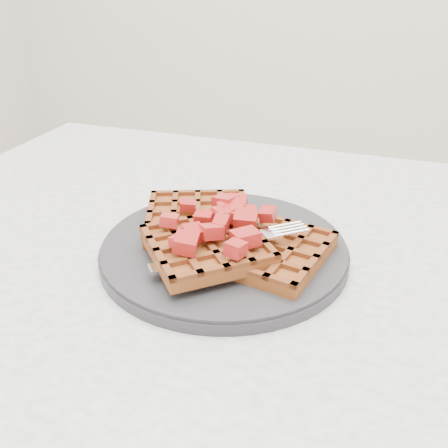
# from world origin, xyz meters

# --- Properties ---
(table) EXTENTS (1.20, 0.80, 0.75)m
(table) POSITION_xyz_m (0.00, 0.00, 0.64)
(table) COLOR silver
(table) RESTS_ON ground
(plate) EXTENTS (0.27, 0.27, 0.02)m
(plate) POSITION_xyz_m (-0.13, 0.01, 0.76)
(plate) COLOR #252527
(plate) RESTS_ON table
(waffles) EXTENTS (0.24, 0.23, 0.03)m
(waffles) POSITION_xyz_m (-0.13, 0.01, 0.78)
(waffles) COLOR brown
(waffles) RESTS_ON plate
(strawberry_pile) EXTENTS (0.15, 0.15, 0.02)m
(strawberry_pile) POSITION_xyz_m (-0.13, 0.01, 0.80)
(strawberry_pile) COLOR #890000
(strawberry_pile) RESTS_ON waffles
(fork) EXTENTS (0.15, 0.13, 0.02)m
(fork) POSITION_xyz_m (-0.10, -0.02, 0.77)
(fork) COLOR silver
(fork) RESTS_ON plate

